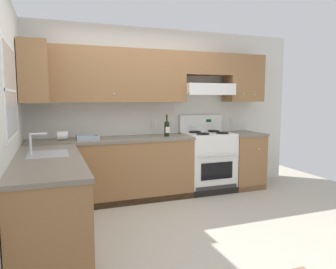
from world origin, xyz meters
TOP-DOWN VIEW (x-y plane):
  - ground_plane at (0.00, 0.00)m, footprint 7.04×7.04m
  - wall_back at (0.39, 1.53)m, footprint 4.68×0.57m
  - wall_left at (-1.59, 0.23)m, footprint 0.47×4.00m
  - counter_back_run at (0.02, 1.24)m, footprint 3.60×0.65m
  - counter_left_run at (-1.24, -0.00)m, footprint 0.63×1.91m
  - stove at (1.14, 1.25)m, footprint 0.76×0.62m
  - wine_bottle at (0.42, 1.23)m, footprint 0.07×0.08m
  - bowl at (-0.74, 1.23)m, footprint 0.30×0.28m
  - paper_towel_roll at (-1.06, 1.32)m, footprint 0.14×0.12m

SIDE VIEW (x-z plane):
  - ground_plane at x=0.00m, z-range 0.00..0.00m
  - counter_back_run at x=0.02m, z-range 0.00..0.91m
  - counter_left_run at x=-1.24m, z-range -0.11..1.03m
  - stove at x=1.14m, z-range -0.12..1.08m
  - bowl at x=-0.74m, z-range 0.90..0.96m
  - paper_towel_roll at x=-1.06m, z-range 0.91..1.03m
  - wine_bottle at x=0.42m, z-range 0.88..1.20m
  - wall_left at x=-1.59m, z-range 0.07..2.62m
  - wall_back at x=0.39m, z-range 0.20..2.75m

